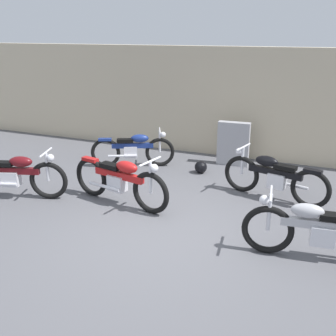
{
  "coord_description": "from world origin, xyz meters",
  "views": [
    {
      "loc": [
        2.27,
        -5.14,
        3.02
      ],
      "look_at": [
        -0.44,
        1.41,
        0.55
      ],
      "focal_mm": 42.09,
      "sensor_mm": 36.0,
      "label": 1
    }
  ],
  "objects": [
    {
      "name": "motorcycle_maroon",
      "position": [
        -3.07,
        0.17,
        0.45
      ],
      "size": [
        2.01,
        0.86,
        0.94
      ],
      "rotation": [
        0.0,
        0.0,
        0.31
      ],
      "color": "black",
      "rests_on": "ground_plane"
    },
    {
      "name": "motorcycle_blue",
      "position": [
        -1.84,
        2.67,
        0.42
      ],
      "size": [
        1.8,
        0.97,
        0.87
      ],
      "rotation": [
        0.0,
        0.0,
        0.44
      ],
      "color": "black",
      "rests_on": "ground_plane"
    },
    {
      "name": "building_wall",
      "position": [
        0.0,
        4.45,
        1.34
      ],
      "size": [
        18.0,
        0.3,
        2.68
      ],
      "primitive_type": "cube",
      "color": "beige",
      "rests_on": "ground_plane"
    },
    {
      "name": "stone_marker",
      "position": [
        0.28,
        3.7,
        0.52
      ],
      "size": [
        0.75,
        0.24,
        1.03
      ],
      "primitive_type": "cube",
      "rotation": [
        0.0,
        0.0,
        0.06
      ],
      "color": "#9E9EA3",
      "rests_on": "ground_plane"
    },
    {
      "name": "helmet",
      "position": [
        -0.24,
        2.84,
        0.14
      ],
      "size": [
        0.28,
        0.28,
        0.28
      ],
      "primitive_type": "sphere",
      "color": "black",
      "rests_on": "ground_plane"
    },
    {
      "name": "motorcycle_black",
      "position": [
        1.47,
        1.98,
        0.45
      ],
      "size": [
        2.04,
        0.73,
        0.93
      ],
      "rotation": [
        0.0,
        0.0,
        2.91
      ],
      "color": "black",
      "rests_on": "ground_plane"
    },
    {
      "name": "motorcycle_silver",
      "position": [
        2.33,
        0.07,
        0.45
      ],
      "size": [
        2.08,
        0.6,
        0.94
      ],
      "rotation": [
        0.0,
        0.0,
        3.26
      ],
      "color": "black",
      "rests_on": "ground_plane"
    },
    {
      "name": "ground_plane",
      "position": [
        0.0,
        0.0,
        0.0
      ],
      "size": [
        40.0,
        40.0,
        0.0
      ],
      "primitive_type": "plane",
      "color": "#56565B"
    },
    {
      "name": "motorcycle_red",
      "position": [
        -1.08,
        0.67,
        0.47
      ],
      "size": [
        2.14,
        0.69,
        0.97
      ],
      "rotation": [
        0.0,
        0.0,
        -0.2
      ],
      "color": "black",
      "rests_on": "ground_plane"
    }
  ]
}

